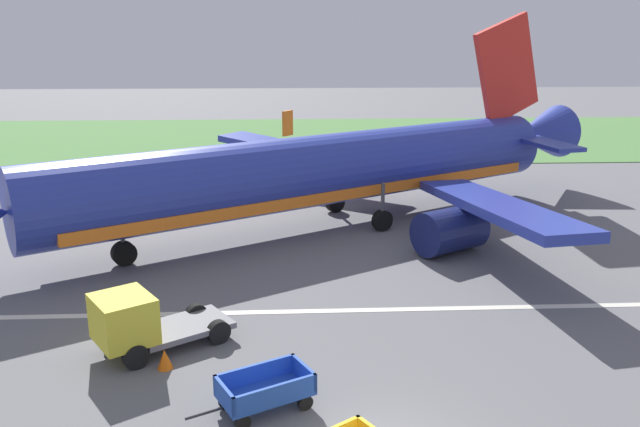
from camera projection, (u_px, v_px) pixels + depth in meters
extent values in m
cube|color=#518442|center=(313.00, 137.00, 64.17)|extent=(220.00, 28.00, 0.06)
cube|color=silver|center=(355.00, 310.00, 24.27)|extent=(120.00, 0.36, 0.01)
cylinder|color=#28389E|center=(320.00, 170.00, 33.71)|extent=(27.76, 18.36, 3.70)
cube|color=orange|center=(320.00, 189.00, 33.99)|extent=(25.07, 16.68, 0.56)
cone|color=#28389E|center=(537.00, 134.00, 42.60)|extent=(5.66, 5.31, 3.52)
cube|color=#28389E|center=(496.00, 206.00, 29.33)|extent=(4.46, 13.24, 1.35)
cylinder|color=navy|center=(450.00, 230.00, 30.31)|extent=(3.82, 3.43, 2.10)
cube|color=#28389E|center=(303.00, 151.00, 42.80)|extent=(11.88, 10.00, 1.35)
cube|color=orange|center=(288.00, 123.00, 49.16)|extent=(0.83, 0.99, 1.90)
cylinder|color=navy|center=(300.00, 178.00, 41.26)|extent=(3.82, 3.43, 2.10)
cube|color=red|center=(507.00, 70.00, 39.69)|extent=(5.34, 3.33, 6.88)
cube|color=#28389E|center=(546.00, 143.00, 38.34)|extent=(2.87, 5.46, 0.24)
cube|color=#28389E|center=(467.00, 130.00, 43.50)|extent=(5.08, 4.80, 0.24)
cylinder|color=#4C4C51|center=(122.00, 232.00, 28.62)|extent=(0.20, 0.20, 2.04)
cylinder|color=black|center=(124.00, 253.00, 28.89)|extent=(1.18, 0.94, 1.10)
cylinder|color=#4C4C51|center=(383.00, 202.00, 33.68)|extent=(0.20, 0.20, 2.04)
cylinder|color=black|center=(382.00, 220.00, 33.96)|extent=(1.18, 0.94, 1.10)
cylinder|color=#4C4C51|center=(335.00, 186.00, 37.23)|extent=(0.20, 0.20, 2.04)
cylinder|color=black|center=(335.00, 203.00, 37.51)|extent=(1.18, 0.94, 1.10)
cube|color=#234CB2|center=(266.00, 394.00, 17.79)|extent=(2.86, 2.39, 0.08)
cube|color=#234CB2|center=(276.00, 395.00, 17.17)|extent=(2.27, 1.23, 0.55)
cube|color=#234CB2|center=(255.00, 373.00, 18.25)|extent=(2.27, 1.23, 0.55)
cube|color=#234CB2|center=(224.00, 395.00, 17.13)|extent=(0.73, 1.29, 0.55)
cube|color=#234CB2|center=(304.00, 372.00, 18.29)|extent=(0.73, 1.29, 0.55)
cylinder|color=#2D2D33|center=(204.00, 414.00, 16.94)|extent=(0.93, 0.53, 0.08)
cylinder|color=black|center=(243.00, 422.00, 16.94)|extent=(0.46, 0.34, 0.44)
cylinder|color=black|center=(226.00, 402.00, 17.88)|extent=(0.46, 0.34, 0.44)
cylinder|color=black|center=(305.00, 402.00, 17.85)|extent=(0.46, 0.34, 0.44)
cylinder|color=black|center=(287.00, 384.00, 18.78)|extent=(0.46, 0.34, 0.44)
cube|color=slate|center=(183.00, 327.00, 21.78)|extent=(3.63, 3.30, 0.20)
cube|color=yellow|center=(124.00, 319.00, 20.42)|extent=(2.47, 2.52, 1.50)
cube|color=#19232D|center=(98.00, 321.00, 19.92)|extent=(0.96, 1.39, 0.67)
cylinder|color=black|center=(136.00, 356.00, 20.01)|extent=(0.83, 0.69, 0.80)
cylinder|color=black|center=(117.00, 336.00, 21.33)|extent=(0.83, 0.69, 0.80)
cylinder|color=black|center=(219.00, 332.00, 21.65)|extent=(0.83, 0.69, 0.80)
cylinder|color=black|center=(196.00, 315.00, 22.98)|extent=(0.83, 0.69, 0.80)
cone|color=orange|center=(165.00, 359.00, 20.01)|extent=(0.48, 0.48, 0.64)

